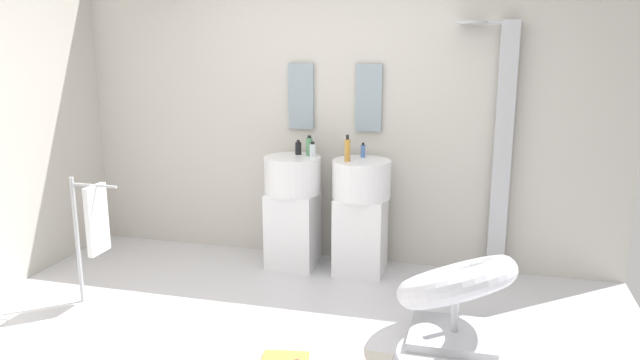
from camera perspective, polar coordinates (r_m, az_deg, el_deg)
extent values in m
cube|color=silver|center=(4.08, -4.18, -15.00)|extent=(4.80, 3.60, 0.04)
cube|color=beige|center=(5.22, 1.54, 6.49)|extent=(4.80, 0.10, 2.60)
cube|color=white|center=(5.19, -2.56, -4.63)|extent=(0.40, 0.40, 0.64)
cylinder|color=white|center=(5.06, -2.61, 0.50)|extent=(0.48, 0.48, 0.31)
cylinder|color=#B7BABF|center=(5.15, -2.19, 3.02)|extent=(0.02, 0.02, 0.10)
cube|color=white|center=(5.05, 3.85, -5.15)|extent=(0.40, 0.40, 0.64)
cylinder|color=white|center=(4.92, 3.93, 0.11)|extent=(0.48, 0.48, 0.31)
cylinder|color=#B7BABF|center=(5.01, 4.26, 2.71)|extent=(0.02, 0.02, 0.10)
cube|color=#8C9EA8|center=(5.22, -1.80, 7.90)|extent=(0.22, 0.03, 0.56)
cube|color=#8C9EA8|center=(5.08, 4.62, 7.73)|extent=(0.22, 0.03, 0.56)
cube|color=#B7BABF|center=(5.00, 16.83, 2.46)|extent=(0.14, 0.08, 2.05)
cylinder|color=#B7BABF|center=(4.91, 15.83, 14.13)|extent=(0.30, 0.02, 0.02)
cylinder|color=#B7BABF|center=(4.88, 14.01, 14.25)|extent=(0.24, 0.24, 0.02)
cube|color=#B7BABF|center=(4.14, 12.48, -14.11)|extent=(0.56, 0.50, 0.06)
cylinder|color=#B7BABF|center=(4.06, 12.60, -11.97)|extent=(0.05, 0.05, 0.34)
torus|color=silver|center=(3.98, 12.74, -9.36)|extent=(1.09, 1.09, 0.49)
cylinder|color=#B7BABF|center=(4.75, -21.93, -5.34)|extent=(0.03, 0.03, 0.95)
cylinder|color=#B7BABF|center=(4.54, -20.56, -0.49)|extent=(0.36, 0.02, 0.02)
cube|color=white|center=(4.60, -20.31, -3.52)|extent=(0.04, 0.22, 0.50)
cube|color=gold|center=(3.79, -3.32, -16.60)|extent=(0.31, 0.24, 0.02)
cylinder|color=silver|center=(5.02, -0.70, 2.81)|extent=(0.05, 0.05, 0.11)
cylinder|color=black|center=(5.01, -0.70, 3.52)|extent=(0.03, 0.03, 0.02)
cylinder|color=#4C72B7|center=(5.00, 4.09, 2.72)|extent=(0.04, 0.04, 0.10)
cylinder|color=black|center=(4.99, 4.10, 3.41)|extent=(0.02, 0.02, 0.02)
cylinder|color=black|center=(5.13, -2.06, 2.99)|extent=(0.05, 0.05, 0.10)
cylinder|color=black|center=(5.11, -2.07, 3.67)|extent=(0.03, 0.03, 0.02)
cylinder|color=#C68C38|center=(4.83, 2.60, 2.81)|extent=(0.05, 0.05, 0.18)
cylinder|color=black|center=(4.81, 2.62, 3.97)|extent=(0.03, 0.03, 0.02)
cylinder|color=#59996B|center=(5.07, -1.02, 3.16)|extent=(0.06, 0.06, 0.15)
cylinder|color=black|center=(5.06, -1.02, 4.11)|extent=(0.03, 0.03, 0.02)
cylinder|color=white|center=(4.92, 2.59, 3.02)|extent=(0.04, 0.04, 0.18)
cylinder|color=black|center=(4.90, 2.61, 4.17)|extent=(0.02, 0.02, 0.02)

